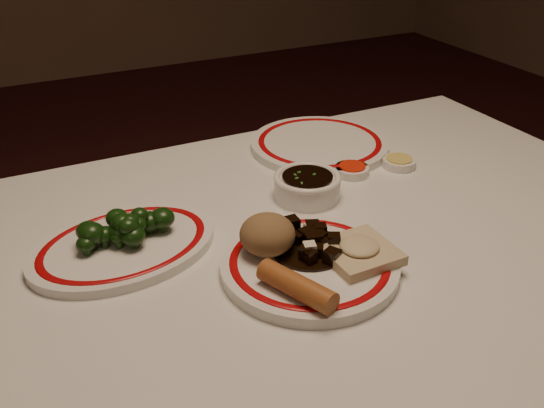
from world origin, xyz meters
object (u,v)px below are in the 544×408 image
(rice_mound, at_px, (267,234))
(main_plate, at_px, (309,265))
(broccoli_plate, at_px, (124,246))
(dining_table, at_px, (329,286))
(fried_wonton, at_px, (359,251))
(soy_bowl, at_px, (307,187))
(spring_roll, at_px, (297,286))
(stirfry_heap, at_px, (311,242))
(broccoli_pile, at_px, (121,227))

(rice_mound, bearing_deg, main_plate, -47.76)
(rice_mound, height_order, broccoli_plate, rice_mound)
(dining_table, height_order, fried_wonton, fried_wonton)
(main_plate, height_order, soy_bowl, soy_bowl)
(dining_table, xyz_separation_m, spring_roll, (-0.13, -0.12, 0.13))
(rice_mound, relative_size, fried_wonton, 0.81)
(dining_table, bearing_deg, stirfry_heap, -149.32)
(rice_mound, height_order, broccoli_pile, rice_mound)
(fried_wonton, height_order, broccoli_pile, broccoli_pile)
(broccoli_plate, bearing_deg, main_plate, -37.10)
(dining_table, height_order, broccoli_pile, broccoli_pile)
(broccoli_pile, distance_m, soy_bowl, 0.33)
(dining_table, height_order, soy_bowl, soy_bowl)
(spring_roll, height_order, stirfry_heap, same)
(main_plate, relative_size, rice_mound, 3.94)
(fried_wonton, distance_m, broccoli_pile, 0.35)
(rice_mound, distance_m, spring_roll, 0.11)
(rice_mound, height_order, stirfry_heap, rice_mound)
(rice_mound, bearing_deg, broccoli_plate, 146.02)
(main_plate, xyz_separation_m, fried_wonton, (0.07, -0.02, 0.02))
(fried_wonton, height_order, soy_bowl, fried_wonton)
(spring_roll, bearing_deg, rice_mound, 62.14)
(stirfry_heap, relative_size, broccoli_plate, 0.36)
(spring_roll, bearing_deg, stirfry_heap, 29.00)
(rice_mound, relative_size, stirfry_heap, 0.70)
(rice_mound, bearing_deg, stirfry_heap, -19.57)
(fried_wonton, relative_size, broccoli_pile, 0.66)
(spring_roll, xyz_separation_m, fried_wonton, (0.12, 0.04, -0.01))
(soy_bowl, bearing_deg, rice_mound, -135.35)
(broccoli_plate, height_order, soy_bowl, soy_bowl)
(main_plate, xyz_separation_m, rice_mound, (-0.04, 0.05, 0.04))
(stirfry_heap, bearing_deg, broccoli_plate, 149.28)
(dining_table, xyz_separation_m, broccoli_plate, (-0.30, 0.11, 0.10))
(dining_table, relative_size, stirfry_heap, 10.42)
(soy_bowl, bearing_deg, broccoli_plate, -175.68)
(spring_roll, bearing_deg, dining_table, 21.65)
(dining_table, height_order, main_plate, main_plate)
(fried_wonton, relative_size, soy_bowl, 0.87)
(stirfry_heap, height_order, broccoli_pile, broccoli_pile)
(main_plate, relative_size, broccoli_pile, 2.11)
(broccoli_pile, bearing_deg, rice_mound, -34.47)
(main_plate, relative_size, fried_wonton, 3.18)
(spring_roll, distance_m, broccoli_pile, 0.29)
(broccoli_plate, distance_m, broccoli_pile, 0.03)
(spring_roll, relative_size, broccoli_pile, 0.76)
(dining_table, distance_m, broccoli_plate, 0.33)
(soy_bowl, bearing_deg, main_plate, -118.43)
(rice_mound, distance_m, fried_wonton, 0.13)
(fried_wonton, xyz_separation_m, broccoli_pile, (-0.29, 0.20, 0.01))
(spring_roll, height_order, broccoli_pile, broccoli_pile)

